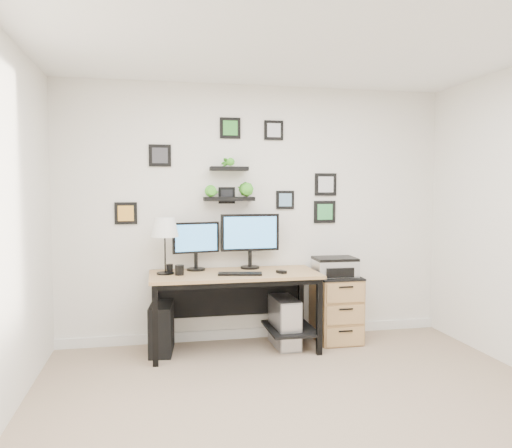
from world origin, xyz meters
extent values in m
plane|color=tan|center=(0.00, 0.00, 0.00)|extent=(4.00, 4.00, 0.00)
plane|color=white|center=(0.00, 0.00, 2.60)|extent=(4.00, 4.00, 0.00)
plane|color=white|center=(0.00, 2.00, 1.30)|extent=(4.00, 0.00, 4.00)
cube|color=white|center=(0.00, 1.99, 0.05)|extent=(4.00, 0.03, 0.10)
cube|color=tan|center=(-0.29, 1.63, 0.73)|extent=(1.60, 0.70, 0.03)
cube|color=black|center=(-0.29, 1.63, 0.69)|extent=(1.54, 0.64, 0.05)
cube|color=black|center=(-0.29, 1.96, 0.46)|extent=(1.44, 0.02, 0.41)
cube|color=black|center=(0.26, 1.63, 0.18)|extent=(0.45, 0.63, 0.03)
cube|color=black|center=(-1.04, 1.33, 0.36)|extent=(0.05, 0.05, 0.72)
cube|color=black|center=(-1.04, 1.93, 0.36)|extent=(0.05, 0.05, 0.72)
cube|color=black|center=(0.46, 1.33, 0.36)|extent=(0.05, 0.05, 0.72)
cube|color=black|center=(0.46, 1.93, 0.36)|extent=(0.05, 0.05, 0.72)
cylinder|color=black|center=(-0.64, 1.85, 0.76)|extent=(0.21, 0.21, 0.02)
cylinder|color=black|center=(-0.64, 1.85, 0.84)|extent=(0.04, 0.04, 0.16)
cube|color=black|center=(-0.64, 1.85, 1.07)|extent=(0.46, 0.12, 0.30)
cube|color=#3F8CCC|center=(-0.63, 1.83, 1.07)|extent=(0.41, 0.09, 0.26)
cylinder|color=black|center=(-0.10, 1.86, 0.76)|extent=(0.19, 0.19, 0.02)
cylinder|color=black|center=(-0.10, 1.86, 0.85)|extent=(0.04, 0.04, 0.17)
cube|color=black|center=(-0.10, 1.85, 1.11)|extent=(0.59, 0.04, 0.37)
cube|color=#3F8CCC|center=(-0.10, 1.83, 1.11)|extent=(0.53, 0.02, 0.32)
cube|color=black|center=(-0.26, 1.50, 0.76)|extent=(0.42, 0.21, 0.02)
cube|color=black|center=(0.14, 1.51, 0.76)|extent=(0.09, 0.11, 0.03)
cylinder|color=black|center=(-0.94, 1.69, 0.76)|extent=(0.16, 0.16, 0.02)
cylinder|color=black|center=(-0.94, 1.69, 1.00)|extent=(0.01, 0.01, 0.48)
cone|color=white|center=(-0.94, 1.69, 1.19)|extent=(0.26, 0.26, 0.18)
cylinder|color=black|center=(-0.81, 1.61, 0.80)|extent=(0.08, 0.08, 0.09)
cylinder|color=black|center=(-0.90, 1.76, 0.79)|extent=(0.06, 0.06, 0.08)
cube|color=black|center=(-0.98, 1.70, 0.23)|extent=(0.26, 0.48, 0.46)
cube|color=gray|center=(0.21, 1.65, 0.24)|extent=(0.23, 0.49, 0.48)
cube|color=silver|center=(0.22, 1.41, 0.24)|extent=(0.19, 0.02, 0.45)
cube|color=tan|center=(0.77, 1.73, 0.33)|extent=(0.42, 0.50, 0.65)
cube|color=black|center=(0.77, 1.73, 0.66)|extent=(0.43, 0.51, 0.02)
cube|color=tan|center=(0.77, 1.47, 0.11)|extent=(0.39, 0.02, 0.18)
cylinder|color=black|center=(0.77, 1.46, 0.17)|extent=(0.14, 0.02, 0.02)
cube|color=tan|center=(0.77, 1.47, 0.33)|extent=(0.39, 0.02, 0.18)
cylinder|color=black|center=(0.77, 1.46, 0.39)|extent=(0.14, 0.02, 0.02)
cube|color=tan|center=(0.77, 1.47, 0.54)|extent=(0.39, 0.02, 0.18)
cylinder|color=black|center=(0.77, 1.46, 0.60)|extent=(0.14, 0.02, 0.02)
cube|color=silver|center=(0.75, 1.71, 0.75)|extent=(0.42, 0.33, 0.16)
cube|color=black|center=(0.75, 1.71, 0.85)|extent=(0.42, 0.33, 0.03)
cube|color=black|center=(0.75, 1.54, 0.73)|extent=(0.28, 0.03, 0.09)
cube|color=black|center=(-0.30, 1.91, 1.45)|extent=(0.50, 0.18, 0.04)
cube|color=black|center=(-0.30, 1.90, 1.75)|extent=(0.38, 0.15, 0.04)
imported|color=green|center=(-0.47, 1.91, 1.60)|extent=(0.15, 0.12, 0.27)
imported|color=green|center=(-0.13, 1.91, 1.60)|extent=(0.15, 0.15, 0.27)
imported|color=green|center=(-0.30, 1.90, 1.90)|extent=(0.13, 0.09, 0.25)
cube|color=black|center=(-0.27, 1.99, 2.16)|extent=(0.21, 0.02, 0.21)
cube|color=#308D2F|center=(-0.27, 1.98, 2.16)|extent=(0.15, 0.00, 0.15)
cube|color=black|center=(0.73, 1.99, 1.31)|extent=(0.24, 0.02, 0.24)
cube|color=green|center=(0.73, 1.98, 1.31)|extent=(0.16, 0.00, 0.16)
cube|color=black|center=(0.30, 1.99, 1.44)|extent=(0.19, 0.02, 0.19)
cube|color=#6996B9|center=(0.30, 1.98, 1.44)|extent=(0.13, 0.00, 0.13)
cube|color=black|center=(-1.31, 1.99, 1.31)|extent=(0.21, 0.02, 0.21)
cube|color=gold|center=(-1.31, 1.98, 1.31)|extent=(0.15, 0.00, 0.15)
cube|color=black|center=(0.74, 1.99, 1.60)|extent=(0.24, 0.02, 0.24)
cube|color=silver|center=(0.74, 1.98, 1.60)|extent=(0.17, 0.00, 0.17)
cube|color=black|center=(-0.31, 1.99, 1.48)|extent=(0.17, 0.02, 0.17)
cube|color=black|center=(-0.31, 1.98, 1.48)|extent=(0.12, 0.00, 0.12)
cube|color=black|center=(0.18, 1.99, 2.15)|extent=(0.20, 0.02, 0.20)
cube|color=silver|center=(0.18, 1.98, 2.15)|extent=(0.14, 0.00, 0.14)
cube|color=black|center=(-0.97, 1.99, 1.88)|extent=(0.22, 0.02, 0.22)
cube|color=#343439|center=(-0.97, 1.98, 1.88)|extent=(0.15, 0.00, 0.15)
camera|label=1|loc=(-1.03, -3.03, 1.55)|focal=35.00mm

